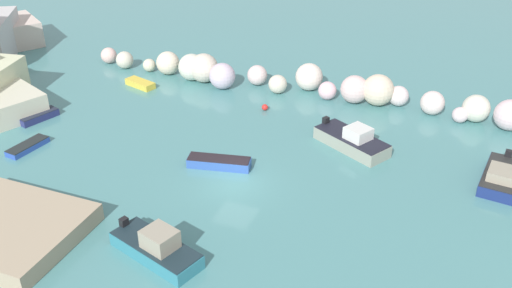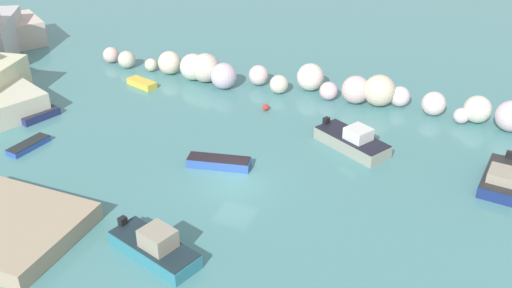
{
  "view_description": "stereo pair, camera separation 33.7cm",
  "coord_description": "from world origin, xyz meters",
  "px_view_note": "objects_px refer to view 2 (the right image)",
  "views": [
    {
      "loc": [
        12.63,
        -28.53,
        20.38
      ],
      "look_at": [
        0.0,
        3.71,
        1.0
      ],
      "focal_mm": 40.43,
      "sensor_mm": 36.0,
      "label": 1
    },
    {
      "loc": [
        12.94,
        -28.41,
        20.38
      ],
      "look_at": [
        0.0,
        3.71,
        1.0
      ],
      "focal_mm": 40.43,
      "sensor_mm": 36.0,
      "label": 2
    }
  ],
  "objects_px": {
    "moored_boat_3": "(40,115)",
    "moored_boat_5": "(502,178)",
    "channel_buoy": "(266,107)",
    "moored_boat_1": "(353,141)",
    "stone_dock": "(3,226)",
    "moored_boat_2": "(219,162)",
    "moored_boat_4": "(142,83)",
    "moored_boat_6": "(155,247)",
    "moored_boat_7": "(29,145)"
  },
  "relations": [
    {
      "from": "moored_boat_2",
      "to": "moored_boat_6",
      "type": "distance_m",
      "value": 9.66
    },
    {
      "from": "moored_boat_3",
      "to": "moored_boat_6",
      "type": "height_order",
      "value": "moored_boat_6"
    },
    {
      "from": "channel_buoy",
      "to": "moored_boat_5",
      "type": "height_order",
      "value": "moored_boat_5"
    },
    {
      "from": "moored_boat_1",
      "to": "moored_boat_3",
      "type": "xyz_separation_m",
      "value": [
        -23.87,
        -4.54,
        -0.33
      ]
    },
    {
      "from": "channel_buoy",
      "to": "moored_boat_3",
      "type": "bearing_deg",
      "value": -153.11
    },
    {
      "from": "channel_buoy",
      "to": "stone_dock",
      "type": "bearing_deg",
      "value": -111.14
    },
    {
      "from": "channel_buoy",
      "to": "moored_boat_3",
      "type": "relative_size",
      "value": 0.16
    },
    {
      "from": "moored_boat_1",
      "to": "moored_boat_7",
      "type": "bearing_deg",
      "value": -128.76
    },
    {
      "from": "moored_boat_3",
      "to": "moored_boat_6",
      "type": "relative_size",
      "value": 0.56
    },
    {
      "from": "moored_boat_4",
      "to": "moored_boat_7",
      "type": "xyz_separation_m",
      "value": [
        -1.59,
        -12.59,
        -0.05
      ]
    },
    {
      "from": "moored_boat_1",
      "to": "moored_boat_6",
      "type": "distance_m",
      "value": 16.96
    },
    {
      "from": "channel_buoy",
      "to": "moored_boat_4",
      "type": "bearing_deg",
      "value": 177.72
    },
    {
      "from": "moored_boat_4",
      "to": "stone_dock",
      "type": "bearing_deg",
      "value": 118.3
    },
    {
      "from": "moored_boat_1",
      "to": "moored_boat_7",
      "type": "height_order",
      "value": "moored_boat_1"
    },
    {
      "from": "stone_dock",
      "to": "moored_boat_1",
      "type": "bearing_deg",
      "value": 46.86
    },
    {
      "from": "moored_boat_5",
      "to": "moored_boat_6",
      "type": "distance_m",
      "value": 22.23
    },
    {
      "from": "channel_buoy",
      "to": "moored_boat_7",
      "type": "relative_size",
      "value": 0.16
    },
    {
      "from": "moored_boat_5",
      "to": "moored_boat_7",
      "type": "bearing_deg",
      "value": -68.87
    },
    {
      "from": "moored_boat_1",
      "to": "moored_boat_5",
      "type": "relative_size",
      "value": 1.15
    },
    {
      "from": "channel_buoy",
      "to": "moored_boat_2",
      "type": "relative_size",
      "value": 0.12
    },
    {
      "from": "stone_dock",
      "to": "moored_boat_6",
      "type": "distance_m",
      "value": 9.03
    },
    {
      "from": "moored_boat_4",
      "to": "moored_boat_3",
      "type": "bearing_deg",
      "value": 82.51
    },
    {
      "from": "moored_boat_3",
      "to": "moored_boat_6",
      "type": "xyz_separation_m",
      "value": [
        16.88,
        -10.91,
        0.35
      ]
    },
    {
      "from": "moored_boat_5",
      "to": "stone_dock",
      "type": "bearing_deg",
      "value": -50.76
    },
    {
      "from": "moored_boat_2",
      "to": "moored_boat_3",
      "type": "height_order",
      "value": "moored_boat_2"
    },
    {
      "from": "stone_dock",
      "to": "channel_buoy",
      "type": "relative_size",
      "value": 16.6
    },
    {
      "from": "moored_boat_1",
      "to": "moored_boat_3",
      "type": "distance_m",
      "value": 24.3
    },
    {
      "from": "moored_boat_2",
      "to": "moored_boat_3",
      "type": "relative_size",
      "value": 1.36
    },
    {
      "from": "stone_dock",
      "to": "moored_boat_2",
      "type": "xyz_separation_m",
      "value": [
        8.13,
        11.14,
        -0.2
      ]
    },
    {
      "from": "moored_boat_3",
      "to": "stone_dock",
      "type": "bearing_deg",
      "value": -128.93
    },
    {
      "from": "moored_boat_6",
      "to": "stone_dock",
      "type": "bearing_deg",
      "value": -152.24
    },
    {
      "from": "channel_buoy",
      "to": "moored_boat_4",
      "type": "relative_size",
      "value": 0.17
    },
    {
      "from": "moored_boat_5",
      "to": "moored_boat_7",
      "type": "height_order",
      "value": "moored_boat_5"
    },
    {
      "from": "moored_boat_3",
      "to": "moored_boat_5",
      "type": "relative_size",
      "value": 0.63
    },
    {
      "from": "stone_dock",
      "to": "moored_boat_2",
      "type": "distance_m",
      "value": 13.79
    },
    {
      "from": "moored_boat_6",
      "to": "moored_boat_7",
      "type": "height_order",
      "value": "moored_boat_6"
    },
    {
      "from": "moored_boat_4",
      "to": "moored_boat_2",
      "type": "bearing_deg",
      "value": 158.5
    },
    {
      "from": "moored_boat_2",
      "to": "moored_boat_6",
      "type": "xyz_separation_m",
      "value": [
        0.77,
        -9.62,
        0.3
      ]
    },
    {
      "from": "channel_buoy",
      "to": "moored_boat_6",
      "type": "relative_size",
      "value": 0.09
    },
    {
      "from": "channel_buoy",
      "to": "moored_boat_4",
      "type": "height_order",
      "value": "moored_boat_4"
    },
    {
      "from": "moored_boat_4",
      "to": "channel_buoy",
      "type": "bearing_deg",
      "value": -164.76
    },
    {
      "from": "moored_boat_4",
      "to": "moored_boat_5",
      "type": "distance_m",
      "value": 30.31
    },
    {
      "from": "moored_boat_2",
      "to": "moored_boat_5",
      "type": "height_order",
      "value": "moored_boat_5"
    },
    {
      "from": "moored_boat_6",
      "to": "moored_boat_1",
      "type": "bearing_deg",
      "value": 83.74
    },
    {
      "from": "stone_dock",
      "to": "moored_boat_2",
      "type": "height_order",
      "value": "stone_dock"
    },
    {
      "from": "stone_dock",
      "to": "moored_boat_4",
      "type": "distance_m",
      "value": 21.35
    },
    {
      "from": "moored_boat_3",
      "to": "moored_boat_5",
      "type": "distance_m",
      "value": 34.03
    },
    {
      "from": "stone_dock",
      "to": "moored_boat_7",
      "type": "distance_m",
      "value": 10.07
    },
    {
      "from": "moored_boat_5",
      "to": "moored_boat_4",
      "type": "bearing_deg",
      "value": -91.96
    },
    {
      "from": "moored_boat_7",
      "to": "stone_dock",
      "type": "bearing_deg",
      "value": -138.21
    }
  ]
}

